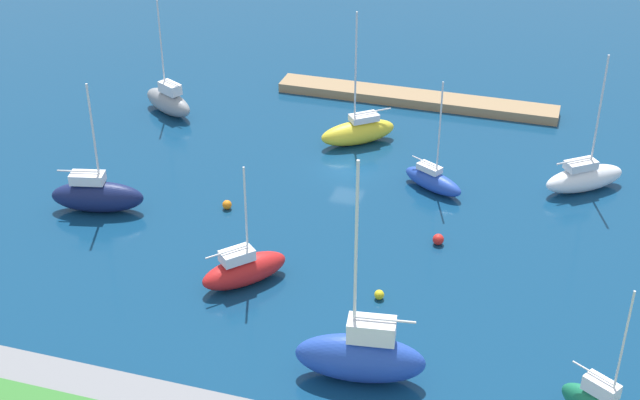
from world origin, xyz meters
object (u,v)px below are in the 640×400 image
object	(u,v)px
sailboat_gray_along_channel	(168,101)
mooring_buoy_red	(438,239)
sailboat_blue_east_end	(361,355)
sailboat_yellow_near_pier	(358,131)
sailboat_navy_west_end	(97,195)
sailboat_blue_off_beacon	(433,180)
mooring_buoy_yellow	(379,295)
sailboat_white_by_breakwater	(584,177)
mooring_buoy_orange	(227,205)
pier_dock	(416,99)
sailboat_red_far_south	(244,269)

from	to	relation	value
sailboat_gray_along_channel	mooring_buoy_red	world-z (taller)	sailboat_gray_along_channel
mooring_buoy_red	sailboat_blue_east_end	bearing A→B (deg)	83.71
sailboat_gray_along_channel	mooring_buoy_red	size ratio (longest dim) A/B	13.15
sailboat_yellow_near_pier	sailboat_navy_west_end	world-z (taller)	sailboat_yellow_near_pier
sailboat_blue_off_beacon	sailboat_navy_west_end	xyz separation A→B (m)	(23.48, 10.45, 0.47)
sailboat_blue_east_end	mooring_buoy_yellow	distance (m)	7.94
sailboat_white_by_breakwater	sailboat_blue_east_end	world-z (taller)	sailboat_blue_east_end
sailboat_navy_west_end	mooring_buoy_red	xyz separation A→B (m)	(-25.35, -2.89, -0.94)
sailboat_yellow_near_pier	sailboat_gray_along_channel	bearing A→B (deg)	-41.32
mooring_buoy_yellow	sailboat_gray_along_channel	bearing A→B (deg)	-41.17
sailboat_white_by_breakwater	sailboat_yellow_near_pier	bearing A→B (deg)	134.46
sailboat_white_by_breakwater	mooring_buoy_orange	distance (m)	27.79
pier_dock	sailboat_red_far_south	distance (m)	32.16
sailboat_gray_along_channel	sailboat_blue_east_end	bearing A→B (deg)	159.41
sailboat_white_by_breakwater	sailboat_red_far_south	bearing A→B (deg)	-174.55
pier_dock	sailboat_red_far_south	bearing A→B (deg)	81.04
sailboat_white_by_breakwater	mooring_buoy_red	size ratio (longest dim) A/B	13.82
sailboat_yellow_near_pier	mooring_buoy_red	bearing A→B (deg)	85.99
sailboat_gray_along_channel	sailboat_yellow_near_pier	xyz separation A→B (m)	(-18.11, 0.79, -0.11)
sailboat_red_far_south	mooring_buoy_red	bearing A→B (deg)	-11.46
sailboat_blue_off_beacon	sailboat_yellow_near_pier	world-z (taller)	sailboat_yellow_near_pier
sailboat_white_by_breakwater	pier_dock	bearing A→B (deg)	104.67
mooring_buoy_yellow	sailboat_blue_east_end	bearing A→B (deg)	95.76
pier_dock	sailboat_red_far_south	world-z (taller)	sailboat_red_far_south
sailboat_navy_west_end	sailboat_white_by_breakwater	bearing A→B (deg)	8.46
sailboat_blue_off_beacon	sailboat_white_by_breakwater	distance (m)	11.78
sailboat_red_far_south	sailboat_gray_along_channel	world-z (taller)	sailboat_gray_along_channel
sailboat_red_far_south	mooring_buoy_yellow	bearing A→B (deg)	-42.07
sailboat_blue_off_beacon	sailboat_white_by_breakwater	world-z (taller)	sailboat_white_by_breakwater
sailboat_navy_west_end	mooring_buoy_orange	world-z (taller)	sailboat_navy_west_end
mooring_buoy_orange	mooring_buoy_red	xyz separation A→B (m)	(-16.18, 0.17, 0.05)
sailboat_navy_west_end	sailboat_blue_east_end	distance (m)	26.72
sailboat_navy_west_end	mooring_buoy_red	size ratio (longest dim) A/B	12.80
pier_dock	sailboat_blue_east_end	world-z (taller)	sailboat_blue_east_end
mooring_buoy_red	sailboat_navy_west_end	bearing A→B (deg)	6.50
sailboat_blue_off_beacon	sailboat_gray_along_channel	distance (m)	26.68
mooring_buoy_yellow	mooring_buoy_orange	world-z (taller)	mooring_buoy_orange
pier_dock	mooring_buoy_yellow	size ratio (longest dim) A/B	40.42
sailboat_blue_off_beacon	sailboat_blue_east_end	size ratio (longest dim) A/B	0.65
mooring_buoy_yellow	sailboat_white_by_breakwater	bearing A→B (deg)	-122.70
sailboat_gray_along_channel	sailboat_yellow_near_pier	world-z (taller)	sailboat_yellow_near_pier
sailboat_white_by_breakwater	sailboat_red_far_south	world-z (taller)	sailboat_white_by_breakwater
pier_dock	mooring_buoy_orange	size ratio (longest dim) A/B	36.65
sailboat_blue_east_end	sailboat_white_by_breakwater	bearing A→B (deg)	-121.10
mooring_buoy_orange	mooring_buoy_red	bearing A→B (deg)	179.38
sailboat_red_far_south	mooring_buoy_yellow	xyz separation A→B (m)	(-9.02, -0.88, -0.78)
sailboat_yellow_near_pier	mooring_buoy_yellow	xyz separation A→B (m)	(-7.05, 21.21, -0.82)
sailboat_red_far_south	mooring_buoy_yellow	distance (m)	9.09
sailboat_blue_east_end	sailboat_gray_along_channel	bearing A→B (deg)	-57.15
sailboat_yellow_near_pier	sailboat_white_by_breakwater	bearing A→B (deg)	133.04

